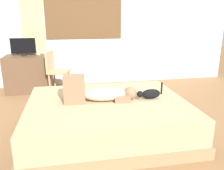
{
  "coord_description": "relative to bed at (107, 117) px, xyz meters",
  "views": [
    {
      "loc": [
        -0.55,
        -2.81,
        1.51
      ],
      "look_at": [
        0.01,
        0.16,
        0.6
      ],
      "focal_mm": 37.19,
      "sensor_mm": 36.0,
      "label": 1
    }
  ],
  "objects": [
    {
      "name": "cat",
      "position": [
        0.56,
        -0.02,
        0.3
      ],
      "size": [
        0.36,
        0.13,
        0.21
      ],
      "color": "black",
      "rests_on": "bed"
    },
    {
      "name": "bed",
      "position": [
        0.0,
        0.0,
        0.0
      ],
      "size": [
        2.08,
        1.66,
        0.45
      ],
      "color": "#997A56",
      "rests_on": "ground"
    },
    {
      "name": "cup",
      "position": [
        -1.07,
        2.18,
        0.56
      ],
      "size": [
        0.06,
        0.06,
        0.08
      ],
      "primitive_type": "cylinder",
      "color": "white",
      "rests_on": "desk"
    },
    {
      "name": "ground_plane",
      "position": [
        0.09,
        0.04,
        -0.22
      ],
      "size": [
        16.0,
        16.0,
        0.0
      ],
      "primitive_type": "plane",
      "color": "olive"
    },
    {
      "name": "back_wall_with_window",
      "position": [
        0.09,
        2.48,
        1.23
      ],
      "size": [
        6.4,
        0.14,
        2.9
      ],
      "color": "silver",
      "rests_on": "ground"
    },
    {
      "name": "person_lying",
      "position": [
        -0.13,
        0.03,
        0.34
      ],
      "size": [
        0.94,
        0.31,
        0.34
      ],
      "color": "#CCB299",
      "rests_on": "bed"
    },
    {
      "name": "desk",
      "position": [
        -1.28,
        2.09,
        0.15
      ],
      "size": [
        0.9,
        0.56,
        0.74
      ],
      "color": "brown",
      "rests_on": "ground"
    },
    {
      "name": "tv_monitor",
      "position": [
        -1.33,
        2.09,
        0.7
      ],
      "size": [
        0.48,
        0.1,
        0.35
      ],
      "color": "black",
      "rests_on": "desk"
    },
    {
      "name": "curtain_left",
      "position": [
        -1.15,
        2.37,
        1.0
      ],
      "size": [
        0.44,
        0.06,
        2.44
      ],
      "primitive_type": "cube",
      "color": "#ADCC75",
      "rests_on": "ground"
    },
    {
      "name": "chair_by_desk",
      "position": [
        -0.73,
        1.79,
        0.28
      ],
      "size": [
        0.47,
        0.47,
        0.86
      ],
      "color": "tan",
      "rests_on": "ground"
    }
  ]
}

